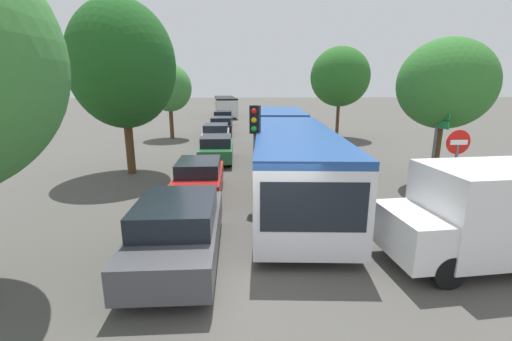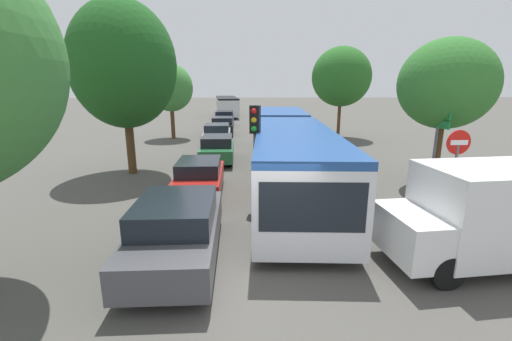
# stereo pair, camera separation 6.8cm
# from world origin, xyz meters

# --- Properties ---
(ground_plane) EXTENTS (200.00, 200.00, 0.00)m
(ground_plane) POSITION_xyz_m (0.00, 0.00, 0.00)
(ground_plane) COLOR #4F4C47
(articulated_bus) EXTENTS (3.98, 17.29, 2.55)m
(articulated_bus) POSITION_xyz_m (1.83, 8.41, 1.47)
(articulated_bus) COLOR silver
(articulated_bus) RESTS_ON ground
(city_bus_rear) EXTENTS (3.31, 11.35, 2.41)m
(city_bus_rear) POSITION_xyz_m (-1.74, 38.86, 1.39)
(city_bus_rear) COLOR silver
(city_bus_rear) RESTS_ON ground
(queued_car_graphite) EXTENTS (1.88, 4.40, 1.53)m
(queued_car_graphite) POSITION_xyz_m (-1.86, 0.77, 0.77)
(queued_car_graphite) COLOR #47474C
(queued_car_graphite) RESTS_ON ground
(queued_car_red) EXTENTS (1.66, 3.90, 1.35)m
(queued_car_red) POSITION_xyz_m (-1.85, 5.71, 0.69)
(queued_car_red) COLOR #B21E19
(queued_car_red) RESTS_ON ground
(queued_car_green) EXTENTS (1.71, 4.00, 1.39)m
(queued_car_green) POSITION_xyz_m (-1.50, 11.46, 0.70)
(queued_car_green) COLOR #236638
(queued_car_green) RESTS_ON ground
(queued_car_silver) EXTENTS (1.74, 4.08, 1.42)m
(queued_car_silver) POSITION_xyz_m (-1.80, 16.80, 0.72)
(queued_car_silver) COLOR #B7BABF
(queued_car_silver) RESTS_ON ground
(queued_car_black) EXTENTS (1.77, 4.15, 1.44)m
(queued_car_black) POSITION_xyz_m (-1.61, 21.63, 0.73)
(queued_car_black) COLOR black
(queued_car_black) RESTS_ON ground
(queued_car_navy) EXTENTS (1.83, 4.28, 1.49)m
(queued_car_navy) POSITION_xyz_m (-1.65, 27.51, 0.75)
(queued_car_navy) COLOR navy
(queued_car_navy) RESTS_ON ground
(white_van) EXTENTS (5.13, 2.32, 2.31)m
(white_van) POSITION_xyz_m (5.59, 0.26, 1.24)
(white_van) COLOR white
(white_van) RESTS_ON ground
(traffic_light) EXTENTS (0.38, 0.40, 3.40)m
(traffic_light) POSITION_xyz_m (0.15, 4.38, 2.50)
(traffic_light) COLOR #56595E
(traffic_light) RESTS_ON ground
(no_entry_sign) EXTENTS (0.70, 0.08, 2.82)m
(no_entry_sign) POSITION_xyz_m (5.82, 2.49, 1.88)
(no_entry_sign) COLOR #56595E
(no_entry_sign) RESTS_ON ground
(direction_sign_post) EXTENTS (0.10, 1.40, 3.60)m
(direction_sign_post) POSITION_xyz_m (7.12, 5.75, 2.57)
(direction_sign_post) COLOR #56595E
(direction_sign_post) RESTS_ON ground
(tree_left_mid) EXTENTS (4.58, 4.58, 7.64)m
(tree_left_mid) POSITION_xyz_m (-5.36, 9.18, 4.87)
(tree_left_mid) COLOR #51381E
(tree_left_mid) RESTS_ON ground
(tree_left_far) EXTENTS (3.28, 3.28, 5.54)m
(tree_left_far) POSITION_xyz_m (-5.33, 19.80, 3.78)
(tree_left_far) COLOR #51381E
(tree_left_far) RESTS_ON ground
(tree_right_near) EXTENTS (3.60, 3.60, 5.79)m
(tree_right_near) POSITION_xyz_m (7.66, 6.42, 4.06)
(tree_right_near) COLOR #51381E
(tree_right_near) RESTS_ON ground
(tree_right_mid) EXTENTS (4.38, 4.38, 6.78)m
(tree_right_mid) POSITION_xyz_m (7.41, 19.36, 4.58)
(tree_right_mid) COLOR #51381E
(tree_right_mid) RESTS_ON ground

